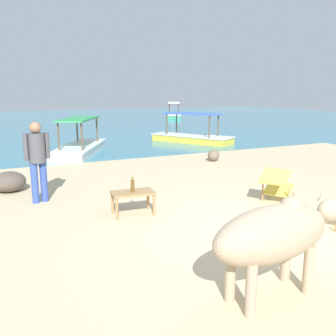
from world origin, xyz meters
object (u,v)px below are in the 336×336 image
object	(u,v)px
bottle	(133,186)
person_standing	(37,156)
cow	(276,234)
boat_white	(80,147)
deck_chair_near	(277,184)
low_bench_table	(133,196)
boat_yellow	(192,136)
boat_green	(174,115)

from	to	relation	value
bottle	person_standing	xyz separation A→B (m)	(-1.44, 1.52, 0.40)
cow	boat_white	size ratio (longest dim) A/B	0.52
deck_chair_near	boat_white	bearing A→B (deg)	75.68
deck_chair_near	low_bench_table	bearing A→B (deg)	137.71
deck_chair_near	boat_yellow	bearing A→B (deg)	40.24
deck_chair_near	boat_green	distance (m)	23.58
boat_yellow	bottle	bearing A→B (deg)	-64.79
low_bench_table	deck_chair_near	xyz separation A→B (m)	(2.86, -0.52, 0.03)
cow	person_standing	bearing A→B (deg)	107.39
deck_chair_near	boat_green	xyz separation A→B (m)	(8.38, 22.04, -0.13)
boat_green	low_bench_table	bearing A→B (deg)	178.23
boat_white	person_standing	bearing A→B (deg)	7.67
bottle	boat_yellow	bearing A→B (deg)	55.11
deck_chair_near	boat_white	world-z (taller)	boat_white
low_bench_table	person_standing	size ratio (longest dim) A/B	0.49
deck_chair_near	person_standing	bearing A→B (deg)	122.87
boat_yellow	boat_white	bearing A→B (deg)	-108.83
person_standing	boat_white	size ratio (longest dim) A/B	0.43
person_standing	boat_yellow	xyz separation A→B (m)	(7.02, 6.48, -0.70)
boat_green	boat_white	bearing A→B (deg)	169.25
low_bench_table	person_standing	bearing A→B (deg)	138.53
low_bench_table	bottle	distance (m)	0.19
cow	bottle	xyz separation A→B (m)	(-0.51, 3.14, -0.18)
boat_white	deck_chair_near	bearing A→B (deg)	44.65
low_bench_table	cow	bearing A→B (deg)	-76.56
person_standing	deck_chair_near	bearing A→B (deg)	52.16
bottle	boat_white	bearing A→B (deg)	86.17
cow	boat_white	world-z (taller)	boat_white
bottle	boat_white	size ratio (longest dim) A/B	0.08
cow	person_standing	xyz separation A→B (m)	(-1.95, 4.66, 0.22)
boat_white	boat_yellow	bearing A→B (deg)	127.96
low_bench_table	boat_green	size ratio (longest dim) A/B	0.21
cow	boat_green	xyz separation A→B (m)	(10.74, 24.68, -0.47)
low_bench_table	boat_green	world-z (taller)	boat_green
bottle	boat_yellow	size ratio (longest dim) A/B	0.08
cow	deck_chair_near	xyz separation A→B (m)	(2.36, 2.64, -0.34)
cow	deck_chair_near	size ratio (longest dim) A/B	2.10
bottle	boat_yellow	world-z (taller)	boat_yellow
low_bench_table	person_standing	world-z (taller)	person_standing
deck_chair_near	boat_green	bearing A→B (deg)	37.11
bottle	boat_green	distance (m)	24.30
person_standing	bottle	bearing A→B (deg)	30.79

